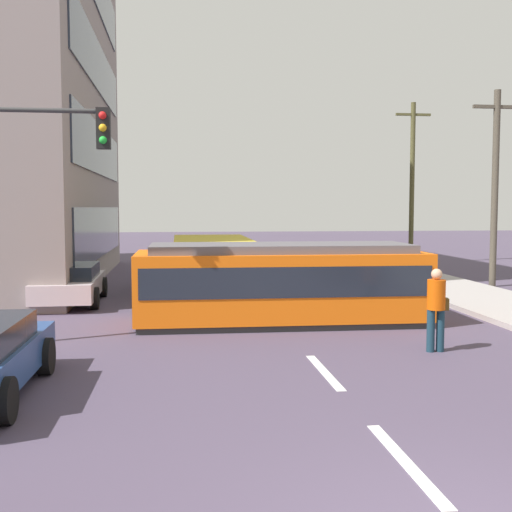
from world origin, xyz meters
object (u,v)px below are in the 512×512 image
(pedestrian_crossing, at_px, (436,305))
(parked_sedan_far, at_px, (70,283))
(utility_pole_far, at_px, (412,180))
(streetcar_tram, at_px, (280,282))
(city_bus, at_px, (211,261))
(traffic_light_mast, at_px, (36,176))
(utility_pole_mid, at_px, (495,184))

(pedestrian_crossing, height_order, parked_sedan_far, pedestrian_crossing)
(pedestrian_crossing, xyz_separation_m, utility_pole_far, (6.71, 19.14, 3.29))
(streetcar_tram, bearing_deg, city_bus, 103.15)
(city_bus, relative_size, traffic_light_mast, 1.08)
(streetcar_tram, xyz_separation_m, city_bus, (-1.39, 5.96, 0.03))
(streetcar_tram, relative_size, city_bus, 1.30)
(pedestrian_crossing, distance_m, parked_sedan_far, 11.20)
(pedestrian_crossing, xyz_separation_m, utility_pole_mid, (6.25, 9.76, 2.76))
(utility_pole_far, bearing_deg, parked_sedan_far, -142.24)
(utility_pole_mid, height_order, utility_pole_far, utility_pole_far)
(pedestrian_crossing, distance_m, traffic_light_mast, 8.53)
(utility_pole_mid, bearing_deg, parked_sedan_far, -171.18)
(utility_pole_far, bearing_deg, utility_pole_mid, -92.77)
(traffic_light_mast, height_order, utility_pole_far, utility_pole_far)
(streetcar_tram, distance_m, parked_sedan_far, 6.99)
(streetcar_tram, distance_m, utility_pole_far, 18.43)
(parked_sedan_far, distance_m, utility_pole_mid, 15.06)
(pedestrian_crossing, relative_size, traffic_light_mast, 0.33)
(utility_pole_mid, bearing_deg, traffic_light_mast, -150.07)
(parked_sedan_far, xyz_separation_m, utility_pole_mid, (14.57, 2.26, 3.08))
(streetcar_tram, relative_size, utility_pole_far, 0.88)
(pedestrian_crossing, height_order, traffic_light_mast, traffic_light_mast)
(streetcar_tram, relative_size, traffic_light_mast, 1.41)
(city_bus, bearing_deg, utility_pole_mid, 1.48)
(streetcar_tram, relative_size, pedestrian_crossing, 4.27)
(city_bus, relative_size, parked_sedan_far, 1.26)
(city_bus, distance_m, utility_pole_mid, 10.56)
(utility_pole_mid, bearing_deg, city_bus, -178.52)
(traffic_light_mast, height_order, utility_pole_mid, utility_pole_mid)
(city_bus, bearing_deg, utility_pole_far, 42.11)
(traffic_light_mast, bearing_deg, utility_pole_far, 50.11)
(streetcar_tram, height_order, traffic_light_mast, traffic_light_mast)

